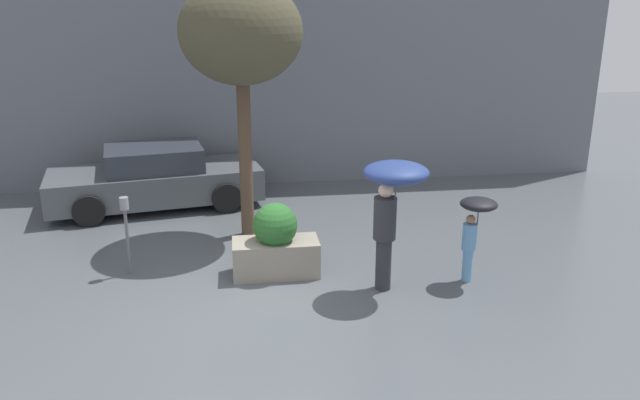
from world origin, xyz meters
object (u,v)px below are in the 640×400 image
at_px(person_child, 475,220).
at_px(parked_car_near, 156,179).
at_px(parking_meter, 126,220).
at_px(street_tree, 241,35).
at_px(person_adult, 392,192).
at_px(planter_box, 276,244).

bearing_deg(person_child, parked_car_near, 158.95).
bearing_deg(parked_car_near, parking_meter, 169.21).
relative_size(parked_car_near, street_tree, 1.00).
xyz_separation_m(person_adult, street_tree, (-2.07, 2.71, 2.11)).
xyz_separation_m(planter_box, person_adult, (1.67, -0.82, 1.04)).
distance_m(parked_car_near, parking_meter, 3.58).
relative_size(street_tree, parking_meter, 3.56).
distance_m(person_adult, parking_meter, 4.21).
relative_size(planter_box, person_child, 1.00).
bearing_deg(person_child, street_tree, 162.71).
distance_m(planter_box, parking_meter, 2.39).
bearing_deg(planter_box, person_adult, -26.02).
distance_m(person_child, street_tree, 5.04).
distance_m(planter_box, person_adult, 2.13).
bearing_deg(parking_meter, planter_box, -8.02).
relative_size(person_adult, street_tree, 0.44).
bearing_deg(planter_box, parking_meter, 171.98).
xyz_separation_m(planter_box, street_tree, (-0.40, 1.89, 3.15)).
height_order(person_child, parking_meter, person_child).
xyz_separation_m(person_child, parking_meter, (-5.36, 1.02, -0.09)).
relative_size(planter_box, parked_car_near, 0.30).
bearing_deg(street_tree, parked_car_near, 133.38).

